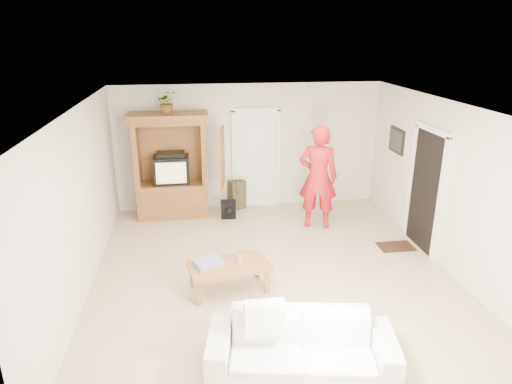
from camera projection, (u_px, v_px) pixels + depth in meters
floor at (273, 273)px, 7.15m from camera, size 6.00×6.00×0.00m
ceiling at (275, 107)px, 6.28m from camera, size 6.00×6.00×0.00m
wall_back at (249, 147)px, 9.52m from camera, size 5.50×0.00×5.50m
wall_front at (335, 313)px, 3.92m from camera, size 5.50×0.00×5.50m
wall_left at (80, 205)px, 6.36m from camera, size 0.00×6.00×6.00m
wall_right at (448, 187)px, 7.08m from camera, size 0.00×6.00×6.00m
armoire at (173, 173)px, 9.13m from camera, size 1.82×1.14×2.10m
door_back at (256, 160)px, 9.60m from camera, size 0.85×0.05×2.04m
doorway_right at (426, 191)px, 7.73m from camera, size 0.05×0.90×2.04m
framed_picture at (397, 140)px, 8.75m from camera, size 0.03×0.60×0.48m
doormat at (396, 246)px, 8.01m from camera, size 0.60×0.40×0.02m
plant at (167, 102)px, 8.62m from camera, size 0.43×0.39×0.43m
man at (318, 177)px, 8.54m from camera, size 0.83×0.66×2.00m
sofa at (301, 345)px, 5.05m from camera, size 2.19×1.16×0.61m
coffee_table at (229, 267)px, 6.56m from camera, size 1.24×0.82×0.43m
towel at (209, 263)px, 6.49m from camera, size 0.46×0.41×0.08m
candle at (240, 258)px, 6.60m from camera, size 0.08×0.08×0.10m
backpack_black at (228, 210)px, 9.18m from camera, size 0.31×0.20×0.37m
backpack_olive at (237, 194)px, 9.67m from camera, size 0.39×0.35×0.62m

